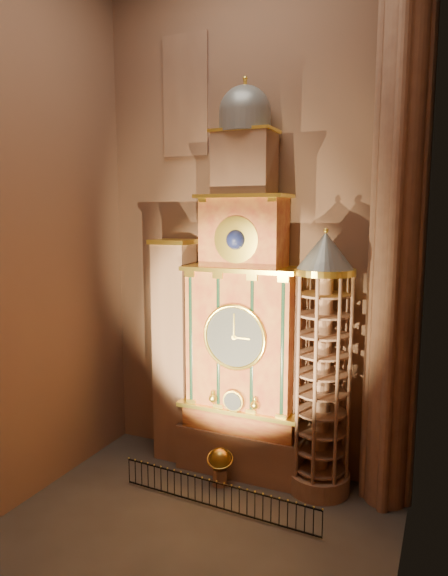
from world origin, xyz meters
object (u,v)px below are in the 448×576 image
at_px(portrait_tower, 175,350).
at_px(celestial_globe, 220,463).
at_px(astronomical_clock, 243,324).
at_px(stair_turret, 322,367).
at_px(iron_railing, 217,495).

relative_size(portrait_tower, celestial_globe, 6.28).
distance_m(astronomical_clock, stair_turret, 3.78).
distance_m(celestial_globe, iron_railing, 1.86).
height_order(stair_turret, celestial_globe, stair_turret).
bearing_deg(stair_turret, portrait_tower, 177.67).
relative_size(astronomical_clock, iron_railing, 2.00).
xyz_separation_m(astronomical_clock, portrait_tower, (-3.40, 0.02, -1.53)).
bearing_deg(iron_railing, stair_turret, 42.71).
bearing_deg(portrait_tower, astronomical_clock, -0.29).
bearing_deg(celestial_globe, stair_turret, 18.55).
relative_size(stair_turret, iron_railing, 1.29).
height_order(stair_turret, iron_railing, stair_turret).
bearing_deg(astronomical_clock, stair_turret, -4.30).
bearing_deg(celestial_globe, astronomical_clock, 75.74).
height_order(celestial_globe, iron_railing, celestial_globe).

